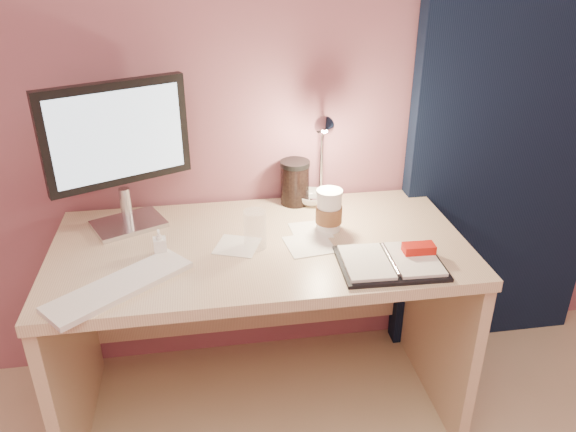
{
  "coord_description": "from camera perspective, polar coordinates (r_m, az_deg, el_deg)",
  "views": [
    {
      "loc": [
        -0.17,
        -0.28,
        1.67
      ],
      "look_at": [
        0.09,
        1.33,
        0.85
      ],
      "focal_mm": 35.0,
      "sensor_mm": 36.0,
      "label": 1
    }
  ],
  "objects": [
    {
      "name": "room",
      "position": [
        2.33,
        20.52,
        11.82
      ],
      "size": [
        3.5,
        3.5,
        3.5
      ],
      "color": "#C6B28E",
      "rests_on": "ground"
    },
    {
      "name": "desk",
      "position": [
        2.09,
        -2.94,
        -7.16
      ],
      "size": [
        1.4,
        0.7,
        0.73
      ],
      "color": "beige",
      "rests_on": "ground"
    },
    {
      "name": "monitor",
      "position": [
        1.97,
        -17.0,
        7.04
      ],
      "size": [
        0.46,
        0.26,
        0.52
      ],
      "rotation": [
        0.0,
        0.0,
        0.43
      ],
      "color": "silver",
      "rests_on": "desk"
    },
    {
      "name": "keyboard",
      "position": [
        1.74,
        -16.71,
        -6.85
      ],
      "size": [
        0.43,
        0.38,
        0.02
      ],
      "primitive_type": "cube",
      "rotation": [
        0.0,
        0.0,
        0.67
      ],
      "color": "silver",
      "rests_on": "desk"
    },
    {
      "name": "planner",
      "position": [
        1.81,
        10.59,
        -4.51
      ],
      "size": [
        0.33,
        0.25,
        0.05
      ],
      "rotation": [
        0.0,
        0.0,
        -0.04
      ],
      "color": "black",
      "rests_on": "desk"
    },
    {
      "name": "paper_a",
      "position": [
        1.89,
        2.17,
        -2.94
      ],
      "size": [
        0.17,
        0.17,
        0.0
      ],
      "primitive_type": "cube",
      "rotation": [
        0.0,
        0.0,
        0.13
      ],
      "color": "white",
      "rests_on": "desk"
    },
    {
      "name": "paper_b",
      "position": [
        1.99,
        2.29,
        -1.46
      ],
      "size": [
        0.14,
        0.14,
        0.0
      ],
      "primitive_type": "cube",
      "rotation": [
        0.0,
        0.0,
        0.07
      ],
      "color": "white",
      "rests_on": "desk"
    },
    {
      "name": "paper_c",
      "position": [
        1.89,
        -5.19,
        -3.04
      ],
      "size": [
        0.18,
        0.18,
        0.0
      ],
      "primitive_type": "cube",
      "rotation": [
        0.0,
        0.0,
        1.2
      ],
      "color": "white",
      "rests_on": "desk"
    },
    {
      "name": "coffee_cup",
      "position": [
        1.97,
        4.18,
        0.49
      ],
      "size": [
        0.09,
        0.09,
        0.15
      ],
      "color": "white",
      "rests_on": "desk"
    },
    {
      "name": "clear_cup",
      "position": [
        1.86,
        -3.37,
        -1.36
      ],
      "size": [
        0.08,
        0.08,
        0.13
      ],
      "primitive_type": "cylinder",
      "color": "white",
      "rests_on": "desk"
    },
    {
      "name": "bowl",
      "position": [
        2.18,
        2.44,
        1.83
      ],
      "size": [
        0.15,
        0.15,
        0.04
      ],
      "primitive_type": "imported",
      "rotation": [
        0.0,
        0.0,
        -0.22
      ],
      "color": "silver",
      "rests_on": "desk"
    },
    {
      "name": "lotion_bottle",
      "position": [
        1.86,
        -12.9,
        -2.66
      ],
      "size": [
        0.04,
        0.05,
        0.09
      ],
      "primitive_type": "imported",
      "rotation": [
        0.0,
        0.0,
        0.11
      ],
      "color": "white",
      "rests_on": "desk"
    },
    {
      "name": "dark_jar",
      "position": [
        2.16,
        0.71,
        3.21
      ],
      "size": [
        0.11,
        0.11,
        0.15
      ],
      "primitive_type": "cylinder",
      "color": "black",
      "rests_on": "desk"
    },
    {
      "name": "desk_lamp",
      "position": [
        2.05,
        4.48,
        6.59
      ],
      "size": [
        0.11,
        0.23,
        0.38
      ],
      "rotation": [
        0.0,
        0.0,
        -0.17
      ],
      "color": "silver",
      "rests_on": "desk"
    }
  ]
}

